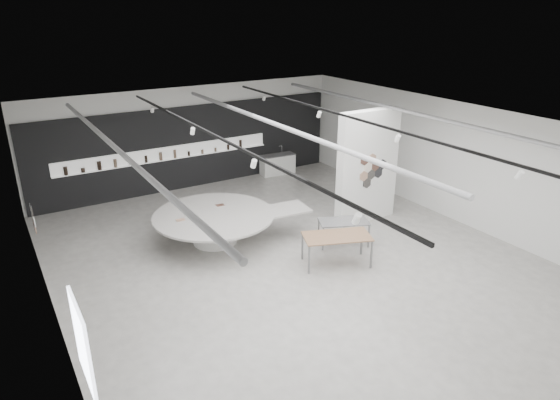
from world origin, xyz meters
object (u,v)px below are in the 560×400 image
sample_table_stone (344,223)px  partition_column (368,167)px  kitchen_counter (278,164)px  sample_table_wood (337,238)px  display_island (217,224)px

sample_table_stone → partition_column: bearing=31.7°
sample_table_stone → kitchen_counter: kitchen_counter is taller
partition_column → kitchen_counter: partition_column is taller
sample_table_wood → kitchen_counter: kitchen_counter is taller
sample_table_stone → kitchen_counter: (1.71, 6.56, -0.26)m
display_island → partition_column: bearing=-5.6°
sample_table_stone → kitchen_counter: bearing=75.4°
sample_table_wood → sample_table_stone: bearing=43.2°
partition_column → sample_table_wood: bearing=-143.9°
partition_column → sample_table_stone: partition_column is taller
display_island → kitchen_counter: bearing=49.3°
partition_column → sample_table_stone: (-1.70, -1.05, -1.13)m
display_island → kitchen_counter: kitchen_counter is taller
sample_table_wood → partition_column: bearing=36.1°
partition_column → sample_table_wood: size_ratio=1.81×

